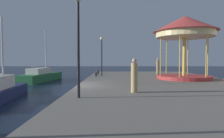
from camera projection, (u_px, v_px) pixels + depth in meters
ground_plane at (78, 97)px, 12.64m from camera, size 120.00×120.00×0.00m
quay_dock at (169, 91)px, 12.61m from camera, size 12.24×28.61×0.80m
sailboat_green at (41, 76)px, 21.78m from camera, size 3.25×6.93×6.11m
carousel at (185, 32)px, 16.33m from camera, size 5.45×5.45×5.50m
lamp_post_near_edge at (78, 27)px, 8.16m from camera, size 0.36×0.36×4.57m
lamp_post_mid_promenade at (102, 49)px, 19.60m from camera, size 0.36×0.36×4.07m
bollard_south at (98, 73)px, 21.68m from camera, size 0.24×0.24×0.40m
bollard_north at (96, 74)px, 19.23m from camera, size 0.24×0.24×0.40m
bollard_center at (98, 71)px, 23.98m from camera, size 0.24×0.24×0.40m
person_near_carousel at (158, 67)px, 21.53m from camera, size 0.34×0.34×1.90m
person_mid_promenade at (135, 76)px, 9.64m from camera, size 0.34×0.34×1.76m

